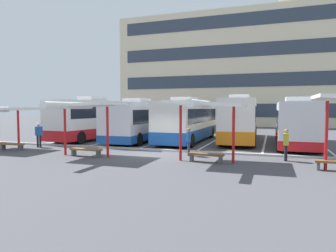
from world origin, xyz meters
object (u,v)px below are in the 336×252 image
object	(u,v)px
bench_1	(12,145)
coach_bus_2	(189,121)
waiting_shelter_1	(82,106)
waiting_passenger_1	(286,142)
waiting_passenger_2	(39,133)
coach_bus_3	(240,120)
coach_bus_0	(104,119)
coach_bus_4	(295,123)
waiting_passenger_0	(189,140)
coach_bus_1	(144,121)
bench_3	(206,156)
bench_2	(86,150)
waiting_shelter_2	(205,105)

from	to	relation	value
bench_1	coach_bus_2	bearing A→B (deg)	42.80
bench_1	waiting_shelter_1	bearing A→B (deg)	-8.17
coach_bus_2	waiting_passenger_1	xyz separation A→B (m)	(7.26, -7.42, -0.69)
bench_1	waiting_passenger_2	bearing A→B (deg)	71.21
coach_bus_3	bench_1	world-z (taller)	coach_bus_3
coach_bus_0	coach_bus_3	bearing A→B (deg)	10.13
waiting_passenger_1	waiting_passenger_2	distance (m)	16.28
coach_bus_4	waiting_passenger_0	xyz separation A→B (m)	(-6.18, -7.25, -0.72)
coach_bus_3	waiting_passenger_2	xyz separation A→B (m)	(-13.00, -9.31, -0.78)
waiting_shelter_1	waiting_passenger_1	xyz separation A→B (m)	(10.78, 2.37, -1.89)
coach_bus_1	waiting_passenger_1	world-z (taller)	coach_bus_1
bench_1	bench_3	size ratio (longest dim) A/B	0.92
coach_bus_3	bench_2	world-z (taller)	coach_bus_3
coach_bus_3	bench_1	size ratio (longest dim) A/B	7.16
waiting_passenger_0	waiting_passenger_2	distance (m)	11.00
coach_bus_1	waiting_passenger_2	distance (m)	8.47
coach_bus_1	coach_bus_4	distance (m)	12.04
waiting_shelter_1	waiting_passenger_2	world-z (taller)	waiting_shelter_1
coach_bus_3	waiting_passenger_0	distance (m)	9.75
coach_bus_0	waiting_passenger_1	bearing A→B (deg)	-25.90
coach_bus_1	bench_3	bearing A→B (deg)	-50.18
waiting_shelter_2	waiting_passenger_2	xyz separation A→B (m)	(-12.40, 2.24, -1.93)
waiting_passenger_0	coach_bus_2	bearing A→B (deg)	105.17
bench_1	bench_2	distance (m)	6.13
coach_bus_0	bench_2	xyz separation A→B (m)	(4.57, -9.55, -1.40)
waiting_passenger_2	waiting_passenger_1	bearing A→B (deg)	-1.05
coach_bus_2	waiting_passenger_2	distance (m)	11.51
coach_bus_4	coach_bus_0	bearing A→B (deg)	179.65
waiting_shelter_2	coach_bus_1	bearing A→B (deg)	129.07
waiting_shelter_1	bench_3	size ratio (longest dim) A/B	2.61
waiting_shelter_2	bench_3	distance (m)	2.59
coach_bus_0	waiting_passenger_1	xyz separation A→B (m)	(15.35, -7.45, -0.78)
coach_bus_3	coach_bus_4	xyz separation A→B (m)	(4.18, -2.26, -0.12)
waiting_shelter_1	bench_3	bearing A→B (deg)	5.42
waiting_shelter_2	bench_1	bearing A→B (deg)	177.99
bench_2	waiting_passenger_0	distance (m)	5.96
waiting_shelter_1	waiting_passenger_1	size ratio (longest dim) A/B	2.91
waiting_passenger_0	bench_3	bearing A→B (deg)	-52.37
waiting_passenger_2	waiting_passenger_0	bearing A→B (deg)	-1.03
coach_bus_1	waiting_shelter_2	bearing A→B (deg)	-50.93
coach_bus_0	bench_1	size ratio (longest dim) A/B	7.24
coach_bus_2	bench_2	size ratio (longest dim) A/B	5.57
waiting_passenger_0	waiting_passenger_1	world-z (taller)	waiting_passenger_1
coach_bus_4	waiting_passenger_2	world-z (taller)	coach_bus_4
coach_bus_1	waiting_passenger_1	size ratio (longest dim) A/B	6.65
waiting_passenger_2	waiting_shelter_2	bearing A→B (deg)	-10.26
waiting_passenger_0	coach_bus_4	bearing A→B (deg)	49.60
coach_bus_4	waiting_shelter_1	size ratio (longest dim) A/B	2.30
coach_bus_0	coach_bus_1	xyz separation A→B (m)	(4.21, -0.46, -0.08)
coach_bus_1	waiting_shelter_1	distance (m)	9.44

